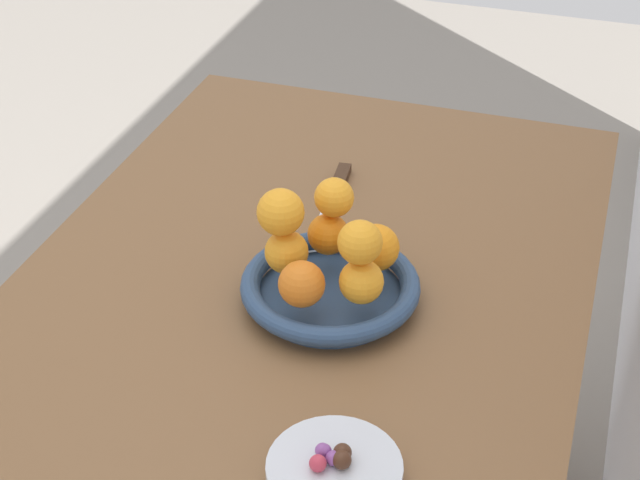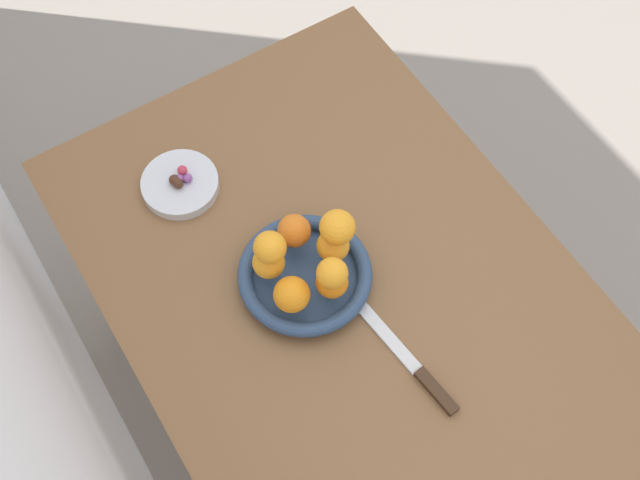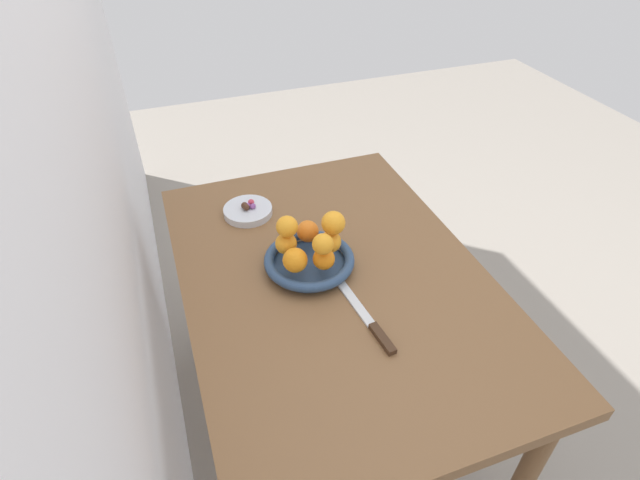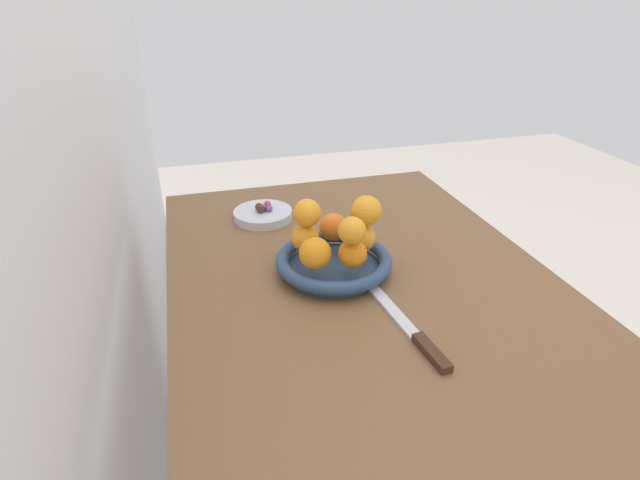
# 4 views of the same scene
# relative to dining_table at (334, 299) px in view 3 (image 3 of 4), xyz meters

# --- Properties ---
(ground_plane) EXTENTS (6.00, 6.00, 0.00)m
(ground_plane) POSITION_rel_dining_table_xyz_m (0.00, 0.00, -0.65)
(ground_plane) COLOR gray
(wall_back) EXTENTS (4.00, 0.05, 2.50)m
(wall_back) POSITION_rel_dining_table_xyz_m (0.00, 0.50, 0.60)
(wall_back) COLOR white
(wall_back) RESTS_ON ground_plane
(dining_table) EXTENTS (1.10, 0.76, 0.74)m
(dining_table) POSITION_rel_dining_table_xyz_m (0.00, 0.00, 0.00)
(dining_table) COLOR brown
(dining_table) RESTS_ON ground_plane
(fruit_bowl) EXTENTS (0.23, 0.23, 0.04)m
(fruit_bowl) POSITION_rel_dining_table_xyz_m (0.05, 0.05, 0.11)
(fruit_bowl) COLOR navy
(fruit_bowl) RESTS_ON dining_table
(candy_dish) EXTENTS (0.14, 0.14, 0.02)m
(candy_dish) POSITION_rel_dining_table_xyz_m (0.34, 0.15, 0.10)
(candy_dish) COLOR silver
(candy_dish) RESTS_ON dining_table
(orange_0) EXTENTS (0.06, 0.06, 0.06)m
(orange_0) POSITION_rel_dining_table_xyz_m (-0.01, 0.03, 0.16)
(orange_0) COLOR orange
(orange_0) RESTS_ON fruit_bowl
(orange_1) EXTENTS (0.06, 0.06, 0.06)m
(orange_1) POSITION_rel_dining_table_xyz_m (0.05, -0.01, 0.16)
(orange_1) COLOR orange
(orange_1) RESTS_ON fruit_bowl
(orange_2) EXTENTS (0.06, 0.06, 0.06)m
(orange_2) POSITION_rel_dining_table_xyz_m (0.11, 0.03, 0.16)
(orange_2) COLOR orange
(orange_2) RESTS_ON fruit_bowl
(orange_3) EXTENTS (0.06, 0.06, 0.06)m
(orange_3) POSITION_rel_dining_table_xyz_m (0.08, 0.10, 0.16)
(orange_3) COLOR orange
(orange_3) RESTS_ON fruit_bowl
(orange_4) EXTENTS (0.06, 0.06, 0.06)m
(orange_4) POSITION_rel_dining_table_xyz_m (0.01, 0.10, 0.16)
(orange_4) COLOR orange
(orange_4) RESTS_ON fruit_bowl
(orange_5) EXTENTS (0.05, 0.05, 0.05)m
(orange_5) POSITION_rel_dining_table_xyz_m (-0.01, 0.04, 0.21)
(orange_5) COLOR orange
(orange_5) RESTS_ON orange_0
(orange_6) EXTENTS (0.06, 0.06, 0.06)m
(orange_6) POSITION_rel_dining_table_xyz_m (0.08, 0.10, 0.21)
(orange_6) COLOR orange
(orange_6) RESTS_ON orange_3
(orange_7) EXTENTS (0.06, 0.06, 0.06)m
(orange_7) POSITION_rel_dining_table_xyz_m (0.05, -0.01, 0.22)
(orange_7) COLOR orange
(orange_7) RESTS_ON orange_1
(candy_ball_0) EXTENTS (0.02, 0.02, 0.02)m
(candy_ball_0) POSITION_rel_dining_table_xyz_m (0.34, 0.15, 0.12)
(candy_ball_0) COLOR #472819
(candy_ball_0) RESTS_ON candy_dish
(candy_ball_1) EXTENTS (0.02, 0.02, 0.02)m
(candy_ball_1) POSITION_rel_dining_table_xyz_m (0.33, 0.13, 0.12)
(candy_ball_1) COLOR #8C4C99
(candy_ball_1) RESTS_ON candy_dish
(candy_ball_2) EXTENTS (0.02, 0.02, 0.02)m
(candy_ball_2) POSITION_rel_dining_table_xyz_m (0.34, 0.15, 0.12)
(candy_ball_2) COLOR #8C4C99
(candy_ball_2) RESTS_ON candy_dish
(candy_ball_3) EXTENTS (0.02, 0.02, 0.02)m
(candy_ball_3) POSITION_rel_dining_table_xyz_m (0.33, 0.15, 0.12)
(candy_ball_3) COLOR #472819
(candy_ball_3) RESTS_ON candy_dish
(candy_ball_4) EXTENTS (0.02, 0.02, 0.02)m
(candy_ball_4) POSITION_rel_dining_table_xyz_m (0.35, 0.13, 0.12)
(candy_ball_4) COLOR #C6384C
(candy_ball_4) RESTS_ON candy_dish
(candy_ball_5) EXTENTS (0.02, 0.02, 0.02)m
(candy_ball_5) POSITION_rel_dining_table_xyz_m (0.33, 0.13, 0.12)
(candy_ball_5) COLOR #8C4C99
(candy_ball_5) RESTS_ON candy_dish
(knife) EXTENTS (0.26, 0.05, 0.01)m
(knife) POSITION_rel_dining_table_xyz_m (-0.18, -0.02, 0.09)
(knife) COLOR #3F2819
(knife) RESTS_ON dining_table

